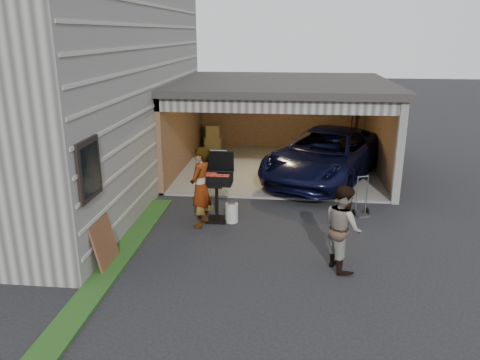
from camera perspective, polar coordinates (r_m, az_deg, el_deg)
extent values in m
plane|color=black|center=(9.57, -0.95, -9.37)|extent=(80.00, 80.00, 0.00)
cube|color=#474744|center=(14.42, -23.61, 9.81)|extent=(7.00, 11.00, 5.50)
cube|color=#193814|center=(9.24, -16.01, -10.96)|extent=(0.50, 8.00, 0.06)
cube|color=#605E59|center=(15.58, 4.74, 1.45)|extent=(6.50, 6.00, 0.06)
cube|color=#4B3223|center=(18.14, 5.11, 8.01)|extent=(6.50, 0.15, 2.70)
cube|color=#4B3223|center=(15.53, 16.71, 5.73)|extent=(0.15, 6.00, 2.70)
cube|color=#4B3223|center=(15.66, -6.90, 6.43)|extent=(0.15, 6.00, 2.70)
cube|color=#2D2B28|center=(15.05, 5.01, 11.63)|extent=(6.80, 6.30, 0.20)
cube|color=#474744|center=(12.19, 4.64, 8.94)|extent=(6.50, 0.16, 0.36)
cube|color=beige|center=(13.38, 4.81, 10.13)|extent=(6.00, 2.40, 0.06)
cube|color=#474744|center=(12.70, 18.87, 3.01)|extent=(0.20, 0.18, 2.70)
cube|color=olive|center=(17.87, -3.26, 4.50)|extent=(0.60, 0.50, 0.50)
cube|color=olive|center=(17.77, -3.29, 5.99)|extent=(0.50, 0.45, 0.45)
cube|color=olive|center=(17.65, 12.96, 4.09)|extent=(0.55, 0.50, 0.60)
cube|color=#52311C|center=(18.09, 13.50, 7.09)|extent=(0.24, 0.43, 2.20)
imported|color=black|center=(14.39, 10.48, 2.85)|extent=(4.52, 5.97, 1.51)
imported|color=#C8E3FB|center=(10.74, -4.83, -0.89)|extent=(0.62, 0.78, 1.89)
imported|color=#4B231D|center=(9.04, 12.44, -5.66)|extent=(0.88, 0.98, 1.67)
cube|color=black|center=(11.32, -2.81, -4.82)|extent=(0.47, 0.47, 0.06)
cylinder|color=black|center=(11.15, -2.84, -2.55)|extent=(0.08, 0.08, 0.94)
cube|color=black|center=(10.97, -2.88, 0.09)|extent=(0.74, 0.52, 0.22)
cube|color=#59595B|center=(10.95, -2.89, 0.57)|extent=(0.67, 0.45, 0.02)
cube|color=black|center=(11.19, -2.65, 2.29)|extent=(0.74, 0.13, 0.52)
cylinder|color=#B3B2AE|center=(11.17, -1.03, -4.01)|extent=(0.34, 0.34, 0.46)
cube|color=#52311C|center=(9.42, -16.21, -7.40)|extent=(0.24, 0.85, 0.94)
cube|color=gray|center=(11.95, 14.72, -4.22)|extent=(0.39, 0.33, 0.04)
cylinder|color=black|center=(11.92, 13.69, -3.86)|extent=(0.11, 0.17, 0.17)
cylinder|color=black|center=(12.11, 15.21, -3.63)|extent=(0.11, 0.17, 0.17)
cylinder|color=gray|center=(11.79, 14.03, -1.86)|extent=(0.03, 0.03, 0.99)
cylinder|color=gray|center=(11.94, 15.19, -1.71)|extent=(0.03, 0.03, 0.99)
cylinder|color=gray|center=(11.72, 14.79, 0.40)|extent=(0.27, 0.14, 0.03)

